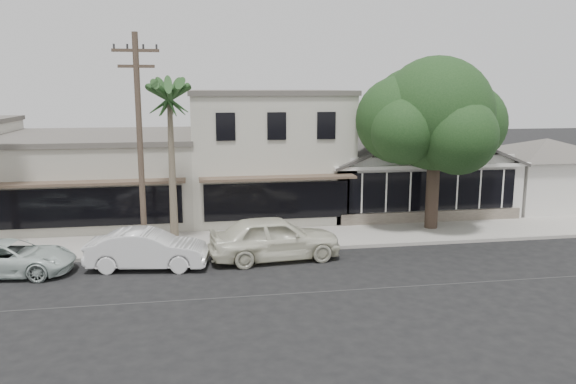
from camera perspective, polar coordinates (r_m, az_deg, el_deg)
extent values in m
plane|color=black|center=(20.29, 11.06, -9.48)|extent=(140.00, 140.00, 0.00)
cube|color=#9E9991|center=(25.49, -11.77, -5.16)|extent=(90.00, 3.50, 0.15)
cube|color=silver|center=(32.99, 11.68, 0.95)|extent=(10.00, 8.00, 3.00)
cube|color=black|center=(29.26, 14.56, 0.11)|extent=(8.80, 0.10, 2.00)
cube|color=#60564C|center=(29.55, 14.43, -2.55)|extent=(9.60, 0.18, 0.70)
cube|color=silver|center=(35.93, 24.55, 0.98)|extent=(6.00, 6.00, 3.00)
cube|color=beige|center=(31.74, -2.49, 3.98)|extent=(8.00, 10.00, 6.50)
cube|color=#B5B0A3|center=(32.06, -18.65, 1.42)|extent=(10.00, 10.00, 4.20)
cylinder|color=brown|center=(23.20, -14.78, 4.32)|extent=(0.24, 0.24, 9.00)
cube|color=brown|center=(23.12, -15.24, 13.71)|extent=(1.80, 0.12, 0.12)
cube|color=brown|center=(23.09, -15.16, 12.23)|extent=(1.40, 0.12, 0.12)
imported|color=silver|center=(22.77, -1.37, -4.67)|extent=(5.48, 2.63, 1.80)
imported|color=white|center=(22.37, -14.09, -5.66)|extent=(4.76, 2.20, 1.51)
imported|color=silver|center=(23.41, -26.41, -6.02)|extent=(4.86, 2.63, 1.29)
cylinder|color=#48382B|center=(28.03, 14.43, -0.53)|extent=(0.62, 0.62, 3.31)
sphere|color=#183515|center=(27.57, 14.81, 7.71)|extent=(5.37, 5.37, 5.37)
sphere|color=#183515|center=(28.96, 17.64, 6.67)|extent=(3.92, 3.92, 3.92)
sphere|color=#183515|center=(27.33, 11.24, 7.19)|extent=(4.13, 4.13, 4.13)
sphere|color=#183515|center=(26.40, 16.92, 5.47)|extent=(3.51, 3.51, 3.51)
sphere|color=#183515|center=(28.83, 12.35, 8.55)|extent=(3.72, 3.72, 3.72)
sphere|color=#183515|center=(29.38, 15.94, 9.23)|extent=(3.31, 3.31, 3.31)
sphere|color=#183515|center=(26.13, 11.75, 6.12)|extent=(3.10, 3.10, 3.10)
cone|color=#726651|center=(24.29, -11.66, 1.49)|extent=(0.38, 0.38, 6.29)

